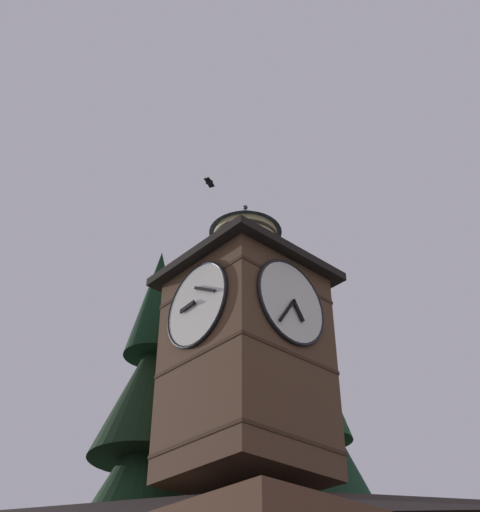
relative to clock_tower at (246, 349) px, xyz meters
name	(u,v)px	position (x,y,z in m)	size (l,w,h in m)	color
clock_tower	(246,349)	(0.00, 0.00, 0.00)	(4.28, 4.28, 8.96)	brown
flying_bird_high	(209,182)	(0.12, -1.78, 7.28)	(0.56, 0.41, 0.16)	black
flying_bird_low	(273,247)	(-3.26, -2.01, 6.16)	(0.62, 0.20, 0.11)	black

